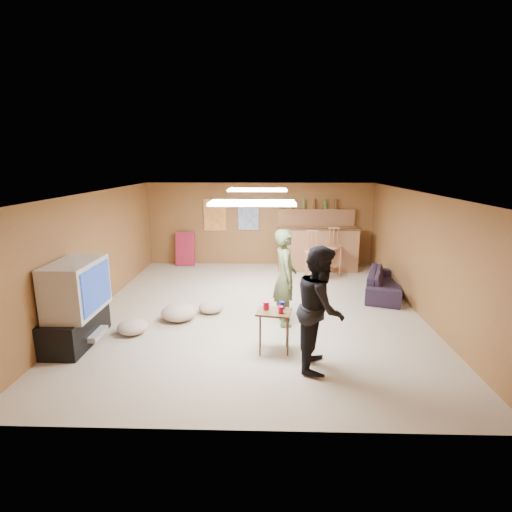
{
  "coord_description": "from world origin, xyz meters",
  "views": [
    {
      "loc": [
        0.22,
        -7.13,
        2.73
      ],
      "look_at": [
        0.0,
        0.2,
        1.0
      ],
      "focal_mm": 28.0,
      "sensor_mm": 36.0,
      "label": 1
    }
  ],
  "objects_px": {
    "sofa": "(385,283)",
    "bar_counter": "(317,249)",
    "tv_body": "(76,287)",
    "person_black": "(320,308)",
    "tray_table": "(274,331)",
    "person_olive": "(285,277)"
  },
  "relations": [
    {
      "from": "sofa",
      "to": "bar_counter",
      "type": "bearing_deg",
      "value": 49.55
    },
    {
      "from": "tv_body",
      "to": "person_black",
      "type": "relative_size",
      "value": 0.65
    },
    {
      "from": "tv_body",
      "to": "tray_table",
      "type": "bearing_deg",
      "value": -3.65
    },
    {
      "from": "tv_body",
      "to": "person_olive",
      "type": "bearing_deg",
      "value": 15.15
    },
    {
      "from": "person_black",
      "to": "sofa",
      "type": "distance_m",
      "value": 3.59
    },
    {
      "from": "bar_counter",
      "to": "tray_table",
      "type": "height_order",
      "value": "bar_counter"
    },
    {
      "from": "person_olive",
      "to": "bar_counter",
      "type": "bearing_deg",
      "value": -21.04
    },
    {
      "from": "person_olive",
      "to": "person_black",
      "type": "relative_size",
      "value": 0.99
    },
    {
      "from": "sofa",
      "to": "tray_table",
      "type": "height_order",
      "value": "tray_table"
    },
    {
      "from": "bar_counter",
      "to": "tv_body",
      "type": "bearing_deg",
      "value": -133.0
    },
    {
      "from": "person_olive",
      "to": "sofa",
      "type": "height_order",
      "value": "person_olive"
    },
    {
      "from": "bar_counter",
      "to": "tray_table",
      "type": "bearing_deg",
      "value": -104.31
    },
    {
      "from": "person_olive",
      "to": "person_black",
      "type": "bearing_deg",
      "value": -170.19
    },
    {
      "from": "sofa",
      "to": "tv_body",
      "type": "bearing_deg",
      "value": 133.11
    },
    {
      "from": "tv_body",
      "to": "sofa",
      "type": "xyz_separation_m",
      "value": [
        5.35,
        2.47,
        -0.65
      ]
    },
    {
      "from": "bar_counter",
      "to": "tray_table",
      "type": "xyz_separation_m",
      "value": [
        -1.18,
        -4.64,
        -0.24
      ]
    },
    {
      "from": "tray_table",
      "to": "tv_body",
      "type": "bearing_deg",
      "value": 176.35
    },
    {
      "from": "person_olive",
      "to": "sofa",
      "type": "relative_size",
      "value": 0.96
    },
    {
      "from": "bar_counter",
      "to": "sofa",
      "type": "height_order",
      "value": "bar_counter"
    },
    {
      "from": "bar_counter",
      "to": "person_olive",
      "type": "height_order",
      "value": "person_olive"
    },
    {
      "from": "tv_body",
      "to": "sofa",
      "type": "relative_size",
      "value": 0.63
    },
    {
      "from": "bar_counter",
      "to": "sofa",
      "type": "relative_size",
      "value": 1.15
    }
  ]
}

